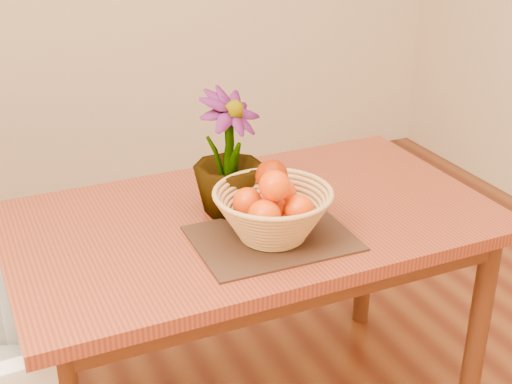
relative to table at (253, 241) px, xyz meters
name	(u,v)px	position (x,y,z in m)	size (l,w,h in m)	color
table	(253,241)	(0.00, 0.00, 0.00)	(1.40, 0.80, 0.75)	maroon
placemat	(272,238)	(-0.01, -0.16, 0.09)	(0.42, 0.32, 0.01)	#321A12
wicker_basket	(273,216)	(-0.01, -0.16, 0.16)	(0.32, 0.32, 0.13)	tan
orange_pile	(273,195)	(-0.01, -0.15, 0.22)	(0.19, 0.19, 0.16)	red
potted_plant	(228,154)	(-0.05, 0.05, 0.27)	(0.20, 0.20, 0.36)	#214F16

